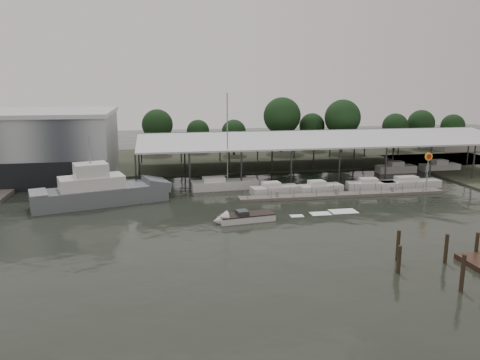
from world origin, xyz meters
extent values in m
plane|color=black|center=(0.00, 0.00, 0.00)|extent=(200.00, 200.00, 0.00)
cube|color=#3C4231|center=(0.00, 42.00, 0.10)|extent=(140.00, 30.00, 0.30)
cube|color=#A2A8AD|center=(-28.00, 30.00, 5.00)|extent=(24.00, 20.00, 10.00)
cube|color=black|center=(-28.00, 19.95, 2.00)|extent=(24.00, 0.30, 4.00)
cube|color=silver|center=(-28.00, 30.00, 10.20)|extent=(24.50, 20.50, 0.60)
cube|color=#303335|center=(17.00, 28.00, 6.76)|extent=(58.00, 0.40, 0.30)
cylinder|color=#303335|center=(-12.00, 16.50, 2.75)|extent=(0.24, 0.24, 5.50)
cylinder|color=#303335|center=(-12.00, 39.50, 2.75)|extent=(0.24, 0.24, 5.50)
cylinder|color=#303335|center=(46.00, 39.50, 2.75)|extent=(0.24, 0.24, 5.50)
cube|color=#69635C|center=(15.00, 10.00, 0.20)|extent=(28.00, 2.00, 0.40)
cylinder|color=gray|center=(2.00, 9.10, 0.80)|extent=(0.10, 0.10, 1.20)
cylinder|color=gray|center=(28.00, 10.90, 0.80)|extent=(0.10, 0.10, 1.20)
cube|color=gray|center=(14.00, 10.00, 0.70)|extent=(0.30, 0.30, 0.70)
cylinder|color=gray|center=(27.00, 10.00, 2.50)|extent=(0.16, 0.16, 5.00)
cylinder|color=yellow|center=(27.00, 10.00, 5.00)|extent=(1.10, 0.12, 1.10)
cylinder|color=red|center=(27.00, 9.93, 5.00)|extent=(0.70, 0.05, 0.70)
cube|color=gray|center=(55.00, 45.00, 2.00)|extent=(10.00, 8.00, 4.00)
cube|color=#575C60|center=(-16.15, 11.63, 0.90)|extent=(16.74, 8.88, 2.40)
cube|color=#575C60|center=(-9.35, 13.66, 1.90)|extent=(4.19, 4.99, 1.78)
cube|color=silver|center=(-17.08, 11.35, 2.69)|extent=(8.33, 5.72, 1.80)
cube|color=silver|center=(-17.08, 11.35, 4.39)|extent=(4.62, 4.14, 1.61)
cylinder|color=gray|center=(-17.08, 11.35, 6.79)|extent=(0.18, 0.18, 3.50)
cube|color=gray|center=(-22.96, 9.60, 2.21)|extent=(3.08, 4.66, 0.15)
cube|color=silver|center=(0.14, 17.03, 0.50)|extent=(9.59, 3.31, 1.40)
cube|color=silver|center=(-1.36, 16.91, 1.40)|extent=(3.14, 2.02, 0.80)
cylinder|color=gray|center=(0.61, 17.07, 7.20)|extent=(0.16, 0.16, 12.41)
cylinder|color=gray|center=(-1.08, 16.94, 1.90)|extent=(3.50, 0.39, 0.12)
cube|color=silver|center=(0.34, 1.31, 0.35)|extent=(6.32, 2.87, 0.90)
cone|color=silver|center=(-2.61, 0.87, 0.35)|extent=(1.88, 2.21, 2.00)
cube|color=black|center=(0.34, 1.31, 0.75)|extent=(6.32, 2.93, 0.12)
cube|color=#303335|center=(-0.14, 1.24, 1.00)|extent=(1.39, 1.56, 0.50)
cube|color=white|center=(6.32, 2.20, 0.02)|extent=(2.30, 1.50, 0.04)
cube|color=white|center=(9.29, 2.64, 0.02)|extent=(3.10, 2.00, 0.04)
cube|color=white|center=(12.26, 3.08, 0.02)|extent=(3.90, 2.50, 0.04)
cube|color=silver|center=(6.44, 12.91, 0.50)|extent=(6.78, 3.11, 1.10)
cube|color=silver|center=(5.94, 12.91, 1.30)|extent=(2.49, 1.92, 0.70)
cube|color=silver|center=(12.80, 12.75, 0.50)|extent=(6.37, 2.98, 1.10)
cube|color=silver|center=(12.30, 12.75, 1.30)|extent=(2.34, 1.87, 0.70)
cube|color=silver|center=(20.47, 13.05, 0.50)|extent=(7.11, 3.15, 1.10)
cube|color=silver|center=(19.97, 13.05, 1.30)|extent=(2.61, 1.93, 0.70)
cube|color=silver|center=(26.38, 13.30, 0.50)|extent=(9.01, 2.42, 1.10)
cube|color=silver|center=(25.88, 13.30, 1.30)|extent=(3.17, 1.68, 0.70)
cylinder|color=#302718|center=(14.64, -13.29, 0.96)|extent=(0.32, 0.32, 3.12)
cylinder|color=#302718|center=(9.70, -14.55, 0.83)|extent=(0.32, 0.32, 2.87)
cylinder|color=#302718|center=(10.90, -12.12, 1.04)|extent=(0.32, 0.32, 3.28)
cylinder|color=#302718|center=(18.22, -12.35, 0.77)|extent=(0.32, 0.32, 2.74)
cylinder|color=#302718|center=(12.53, -18.47, 1.12)|extent=(0.32, 0.32, 3.44)
cylinder|color=black|center=(-8.91, 49.49, 2.23)|extent=(0.50, 0.50, 4.46)
sphere|color=#1B3A17|center=(-8.91, 49.49, 6.24)|extent=(6.24, 6.24, 6.24)
cylinder|color=black|center=(-0.64, 50.14, 1.69)|extent=(0.50, 0.50, 3.37)
sphere|color=#1B3A17|center=(-0.64, 50.14, 4.72)|extent=(4.72, 4.72, 4.72)
cylinder|color=black|center=(6.20, 45.88, 1.75)|extent=(0.50, 0.50, 3.51)
sphere|color=#1B3A17|center=(6.20, 45.88, 4.91)|extent=(4.91, 4.91, 4.91)
cylinder|color=black|center=(16.72, 47.94, 2.77)|extent=(0.50, 0.50, 5.54)
sphere|color=#1B3A17|center=(16.72, 47.94, 7.76)|extent=(7.76, 7.76, 7.76)
cylinder|color=black|center=(23.81, 49.49, 1.95)|extent=(0.50, 0.50, 3.89)
sphere|color=#1B3A17|center=(23.81, 49.49, 5.45)|extent=(5.45, 5.45, 5.45)
cylinder|color=black|center=(29.07, 45.58, 2.66)|extent=(0.50, 0.50, 5.33)
sphere|color=#1B3A17|center=(29.07, 45.58, 7.46)|extent=(7.46, 7.46, 7.46)
cylinder|color=black|center=(41.30, 46.15, 1.94)|extent=(0.50, 0.50, 3.88)
sphere|color=#1B3A17|center=(41.30, 46.15, 5.43)|extent=(5.43, 5.43, 5.43)
cylinder|color=black|center=(48.14, 47.54, 2.07)|extent=(0.50, 0.50, 4.15)
sphere|color=#1B3A17|center=(48.14, 47.54, 5.81)|extent=(5.81, 5.81, 5.81)
cylinder|color=black|center=(55.44, 46.90, 1.84)|extent=(0.50, 0.50, 3.68)
sphere|color=#1B3A17|center=(55.44, 46.90, 5.15)|extent=(5.15, 5.15, 5.15)
camera|label=1|loc=(-8.86, -46.85, 15.12)|focal=35.00mm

